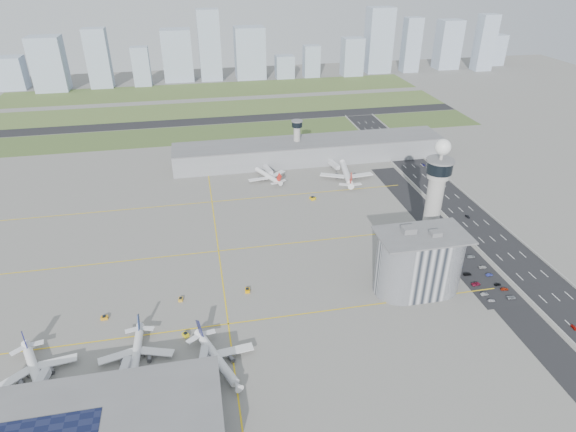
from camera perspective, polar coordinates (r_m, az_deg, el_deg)
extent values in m
plane|color=gray|center=(247.30, 1.60, -6.92)|extent=(1000.00, 1000.00, 0.00)
cube|color=#445C2B|center=(444.99, -7.45, 9.77)|extent=(480.00, 50.00, 0.08)
cube|color=#4C642F|center=(516.35, -8.16, 12.43)|extent=(480.00, 60.00, 0.08)
cube|color=#596F34|center=(593.46, -8.74, 14.57)|extent=(480.00, 70.00, 0.08)
cube|color=black|center=(480.05, -7.82, 11.18)|extent=(480.00, 22.00, 0.10)
cube|color=black|center=(291.43, 24.29, -3.70)|extent=(28.00, 500.00, 0.10)
cube|color=#9E9E99|center=(283.66, 21.98, -3.97)|extent=(0.60, 500.00, 1.20)
cube|color=#9E9E99|center=(299.13, 26.52, -3.25)|extent=(0.60, 500.00, 1.20)
cube|color=black|center=(271.51, 21.05, -5.48)|extent=(18.00, 260.00, 0.08)
cube|color=black|center=(262.45, 21.97, -6.97)|extent=(20.00, 44.00, 0.10)
cube|color=yellow|center=(219.74, -7.09, -12.58)|extent=(260.00, 0.60, 0.01)
cube|color=yellow|center=(267.71, -8.23, -4.13)|extent=(260.00, 0.60, 0.01)
cube|color=yellow|center=(319.77, -9.00, 1.66)|extent=(260.00, 0.60, 0.01)
cube|color=yellow|center=(267.71, -8.23, -4.13)|extent=(0.60, 260.00, 0.01)
cylinder|color=#ADAAA5|center=(264.09, 16.70, 0.40)|extent=(8.40, 8.40, 48.00)
cylinder|color=#ADAAA5|center=(254.75, 17.39, 4.75)|extent=(11.00, 11.00, 4.00)
cylinder|color=black|center=(253.22, 17.53, 5.57)|extent=(13.00, 13.00, 6.00)
cylinder|color=slate|center=(251.92, 17.64, 6.30)|extent=(14.00, 14.00, 1.00)
cylinder|color=#ADAAA5|center=(251.02, 17.73, 6.83)|extent=(1.60, 1.60, 5.00)
sphere|color=white|center=(249.46, 17.88, 7.78)|extent=(8.00, 8.00, 8.00)
cylinder|color=#ADAAA5|center=(376.70, 1.06, 8.66)|extent=(5.00, 5.00, 28.00)
cylinder|color=black|center=(371.74, 1.08, 10.83)|extent=(8.00, 8.00, 4.00)
cylinder|color=slate|center=(370.97, 1.08, 11.20)|extent=(8.60, 8.60, 0.80)
cube|color=#B2B2B7|center=(237.52, 15.24, -5.36)|extent=(18.00, 24.00, 30.00)
cylinder|color=#B2B2B7|center=(233.96, 13.24, -5.65)|extent=(24.00, 24.00, 30.00)
cylinder|color=#B2B2B7|center=(241.37, 17.17, -5.07)|extent=(24.00, 24.00, 30.00)
cube|color=slate|center=(229.45, 15.73, -2.18)|extent=(42.00, 24.00, 0.80)
cube|color=slate|center=(228.45, 14.12, -1.62)|extent=(6.00, 5.00, 3.00)
cube|color=slate|center=(229.49, 17.11, -2.01)|extent=(5.00, 4.00, 2.40)
cube|color=gray|center=(379.33, 2.60, 7.73)|extent=(210.00, 32.00, 15.00)
cube|color=slate|center=(376.53, 2.63, 8.85)|extent=(210.00, 32.00, 0.80)
cube|color=slate|center=(179.26, -22.36, -21.72)|extent=(84.00, 42.00, 0.80)
imported|color=#BBBAC3|center=(248.91, 22.97, -9.19)|extent=(3.61, 1.88, 1.17)
imported|color=gray|center=(251.65, 22.25, -8.55)|extent=(3.91, 1.56, 1.26)
imported|color=maroon|center=(257.05, 21.38, -7.49)|extent=(4.85, 2.60, 1.29)
imported|color=black|center=(262.74, 20.49, -6.45)|extent=(4.35, 1.91, 1.24)
imported|color=navy|center=(267.17, 19.67, -5.67)|extent=(3.26, 1.32, 1.11)
imported|color=silver|center=(271.58, 19.39, -5.00)|extent=(3.50, 1.32, 1.14)
imported|color=gray|center=(254.55, 24.95, -8.74)|extent=(4.51, 2.36, 1.21)
imported|color=#9E210B|center=(258.97, 24.27, -7.89)|extent=(4.07, 2.01, 1.14)
imported|color=black|center=(260.83, 23.59, -7.44)|extent=(3.53, 1.63, 1.17)
imported|color=navy|center=(266.35, 22.76, -6.43)|extent=(3.73, 1.57, 1.20)
imported|color=silver|center=(271.10, 22.08, -5.63)|extent=(4.15, 2.30, 1.10)
imported|color=#90959A|center=(277.35, 20.86, -4.51)|extent=(4.57, 1.94, 1.32)
imported|color=#A10E08|center=(249.34, 30.78, -11.27)|extent=(1.65, 3.43, 1.13)
imported|color=black|center=(317.38, 20.50, -0.05)|extent=(1.54, 3.70, 1.19)
imported|color=navy|center=(385.24, 15.77, 5.87)|extent=(1.92, 4.12, 1.14)
imported|color=#979797|center=(430.87, 10.58, 8.94)|extent=(1.47, 3.28, 1.09)
cube|color=#9EADC1|center=(671.48, -30.03, 14.46)|extent=(32.30, 25.84, 36.93)
cube|color=#9EADC1|center=(640.72, -26.50, 15.83)|extent=(35.81, 28.65, 60.36)
cube|color=#9EADC1|center=(633.22, -21.56, 16.98)|extent=(25.49, 20.39, 66.89)
cube|color=#9EADC1|center=(627.47, -16.99, 16.59)|extent=(20.04, 16.03, 45.20)
cube|color=#9EADC1|center=(642.19, -12.97, 18.08)|extent=(35.76, 28.61, 61.22)
cube|color=#9EADC1|center=(635.46, -9.29, 19.32)|extent=(26.33, 21.06, 83.39)
cube|color=#9EADC1|center=(642.02, -4.55, 18.72)|extent=(36.96, 29.57, 62.11)
cube|color=#9EADC1|center=(643.46, -0.40, 17.27)|extent=(23.01, 18.41, 27.75)
cube|color=#9EADC1|center=(649.42, 2.79, 17.85)|extent=(20.22, 16.18, 38.97)
cube|color=#9EADC1|center=(661.63, 7.62, 18.21)|extent=(26.14, 20.92, 46.89)
cube|color=#9EADC1|center=(683.08, 10.70, 19.78)|extent=(32.26, 25.81, 81.20)
cube|color=#9EADC1|center=(694.78, 14.39, 19.03)|extent=(21.59, 17.28, 68.75)
cube|color=#9EADC1|center=(729.33, 18.44, 18.72)|extent=(30.25, 24.20, 63.40)
cube|color=#9EADC1|center=(733.68, 22.30, 18.47)|extent=(23.04, 18.43, 71.56)
cube|color=#9EADC1|center=(778.42, 23.40, 17.62)|extent=(22.64, 18.11, 41.06)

